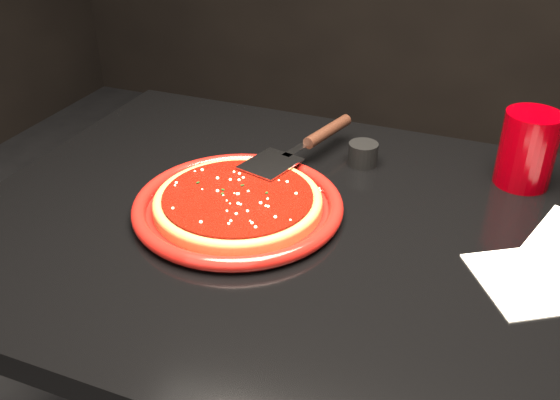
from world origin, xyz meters
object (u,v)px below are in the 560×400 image
object	(u,v)px
table	(333,400)
plate	(238,206)
pizza_server	(302,145)
cup	(528,149)
ramekin	(363,154)

from	to	relation	value
table	plate	distance (m)	0.42
plate	pizza_server	xyz separation A→B (m)	(0.04, 0.19, 0.03)
cup	ramekin	world-z (taller)	cup
pizza_server	ramekin	xyz separation A→B (m)	(0.10, 0.05, -0.02)
plate	pizza_server	distance (m)	0.19
pizza_server	cup	world-z (taller)	cup
table	ramekin	world-z (taller)	ramekin
cup	table	bearing A→B (deg)	-132.91
pizza_server	ramekin	size ratio (longest dim) A/B	6.02
table	cup	xyz separation A→B (m)	(0.24, 0.26, 0.44)
plate	pizza_server	size ratio (longest dim) A/B	1.04
ramekin	table	bearing A→B (deg)	-81.61
plate	ramekin	bearing A→B (deg)	59.42
plate	ramekin	distance (m)	0.27
plate	ramekin	size ratio (longest dim) A/B	6.26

